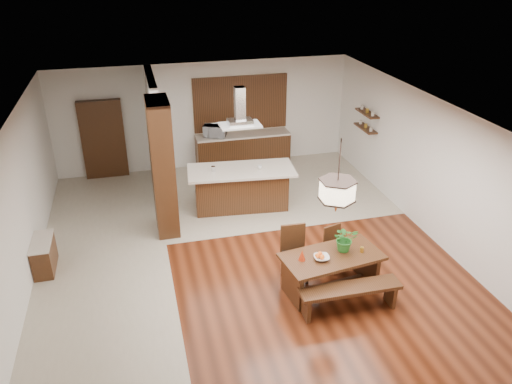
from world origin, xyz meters
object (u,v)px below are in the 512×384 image
object	(u,v)px
dining_table	(331,264)
microwave	(215,131)
hallway_console	(44,255)
dining_chair_left	(295,255)
dining_chair_right	(337,249)
range_hood	(240,107)
dining_bench	(349,299)
island_cup	(260,167)
pendant_lantern	(338,177)
foliage_plant	(345,239)
kitchen_island	(241,188)
fruit_bowl	(322,258)

from	to	relation	value
dining_table	microwave	bearing A→B (deg)	99.64
hallway_console	dining_chair_left	bearing A→B (deg)	-18.03
dining_chair_right	range_hood	size ratio (longest dim) A/B	0.96
dining_chair_right	microwave	xyz separation A→B (m)	(-1.36, 5.32, 0.68)
dining_bench	island_cup	world-z (taller)	island_cup
pendant_lantern	foliage_plant	distance (m)	1.31
dining_table	dining_chair_left	distance (m)	0.69
dining_table	dining_bench	size ratio (longest dim) A/B	1.07
dining_table	dining_chair_right	bearing A→B (deg)	59.01
kitchen_island	island_cup	distance (m)	0.69
dining_table	dining_chair_left	xyz separation A→B (m)	(-0.51, 0.47, -0.01)
dining_table	pendant_lantern	bearing A→B (deg)	90.00
kitchen_island	foliage_plant	bearing A→B (deg)	-66.18
island_cup	foliage_plant	bearing A→B (deg)	-77.91
range_hood	island_cup	xyz separation A→B (m)	(0.42, -0.13, -1.41)
dining_table	hallway_console	bearing A→B (deg)	158.94
dining_bench	range_hood	distance (m)	4.77
fruit_bowl	range_hood	distance (m)	4.00
dining_table	range_hood	bearing A→B (deg)	103.56
island_cup	microwave	size ratio (longest dim) A/B	0.19
dining_chair_left	foliage_plant	xyz separation A→B (m)	(0.78, -0.37, 0.44)
range_hood	island_cup	distance (m)	1.48
hallway_console	kitchen_island	size ratio (longest dim) A/B	0.35
pendant_lantern	fruit_bowl	distance (m)	1.50
dining_table	fruit_bowl	world-z (taller)	fruit_bowl
fruit_bowl	island_cup	world-z (taller)	island_cup
dining_chair_left	kitchen_island	bearing A→B (deg)	98.92
kitchen_island	dining_chair_left	bearing A→B (deg)	-78.15
dining_chair_right	dining_bench	bearing A→B (deg)	-117.95
hallway_console	pendant_lantern	world-z (taller)	pendant_lantern
dining_bench	microwave	bearing A→B (deg)	99.51
dining_chair_right	range_hood	xyz separation A→B (m)	(-1.20, 2.90, 2.03)
kitchen_island	range_hood	world-z (taller)	range_hood
dining_table	microwave	distance (m)	6.03
dining_chair_left	dining_chair_right	xyz separation A→B (m)	(0.87, 0.13, -0.09)
fruit_bowl	island_cup	xyz separation A→B (m)	(-0.20, 3.43, 0.29)
kitchen_island	range_hood	size ratio (longest dim) A/B	2.81
island_cup	dining_bench	bearing A→B (deg)	-82.60
dining_chair_left	dining_bench	bearing A→B (deg)	-58.46
pendant_lantern	range_hood	size ratio (longest dim) A/B	1.46
hallway_console	dining_table	world-z (taller)	dining_table
dining_bench	fruit_bowl	size ratio (longest dim) A/B	6.56
hallway_console	dining_chair_right	distance (m)	5.56
dining_bench	dining_chair_right	xyz separation A→B (m)	(0.27, 1.22, 0.19)
pendant_lantern	hallway_console	bearing A→B (deg)	158.94
dining_chair_right	foliage_plant	bearing A→B (deg)	-115.49
hallway_console	dining_bench	distance (m)	5.74
dining_bench	foliage_plant	xyz separation A→B (m)	(0.18, 0.73, 0.72)
dining_chair_right	foliage_plant	xyz separation A→B (m)	(-0.08, -0.49, 0.54)
foliage_plant	range_hood	size ratio (longest dim) A/B	0.53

